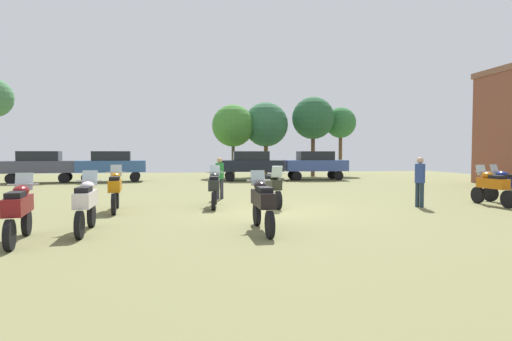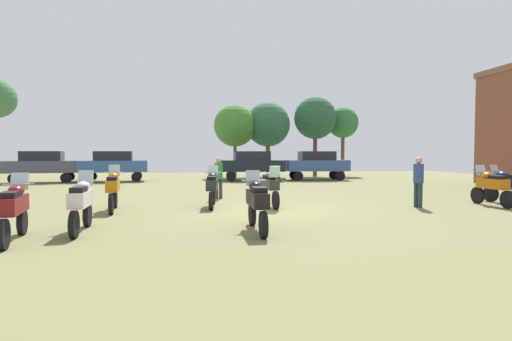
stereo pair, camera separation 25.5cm
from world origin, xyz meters
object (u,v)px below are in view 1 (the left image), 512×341
at_px(motorcycle_1, 272,186).
at_px(motorcycle_8, 19,209).
at_px(motorcycle_10, 492,186).
at_px(tree_3, 233,126).
at_px(motorcycle_2, 509,185).
at_px(car_2, 40,164).
at_px(tree_5, 341,123).
at_px(motorcycle_5, 214,187).
at_px(car_1, 315,163).
at_px(motorcycle_4, 263,202).
at_px(person_1, 220,175).
at_px(motorcycle_7, 86,203).
at_px(car_4, 251,163).
at_px(motorcycle_9, 115,189).
at_px(car_3, 112,164).
at_px(tree_1, 266,125).
at_px(tree_4, 313,118).
at_px(person_2, 420,178).

distance_m(motorcycle_1, motorcycle_8, 8.01).
bearing_deg(motorcycle_10, tree_3, 109.89).
height_order(motorcycle_2, motorcycle_10, motorcycle_10).
xyz_separation_m(car_2, tree_5, (21.89, 5.44, 3.22)).
height_order(motorcycle_5, motorcycle_10, motorcycle_10).
bearing_deg(motorcycle_10, car_1, 96.93).
bearing_deg(car_2, car_1, -98.26).
relative_size(motorcycle_4, person_1, 1.33).
height_order(motorcycle_10, tree_3, tree_3).
distance_m(motorcycle_7, car_4, 18.36).
bearing_deg(motorcycle_2, person_1, 147.59).
height_order(motorcycle_9, tree_3, tree_3).
relative_size(motorcycle_2, tree_3, 0.36).
distance_m(car_2, car_3, 4.30).
height_order(car_4, tree_1, tree_1).
distance_m(motorcycle_5, tree_1, 19.15).
bearing_deg(car_2, motorcycle_2, -131.45).
bearing_deg(motorcycle_8, motorcycle_10, 5.11).
xyz_separation_m(car_1, tree_1, (-2.62, 4.93, 2.99)).
bearing_deg(tree_4, tree_1, -179.07).
relative_size(motorcycle_2, person_2, 1.18).
xyz_separation_m(car_4, person_2, (3.94, -14.23, -0.15)).
height_order(motorcycle_2, motorcycle_7, motorcycle_7).
bearing_deg(motorcycle_1, tree_1, -103.50).
distance_m(car_2, person_1, 15.12).
height_order(motorcycle_7, motorcycle_8, motorcycle_7).
distance_m(tree_3, tree_4, 6.71).
relative_size(motorcycle_1, person_2, 1.28).
bearing_deg(person_2, car_3, 14.32).
bearing_deg(car_2, car_4, -98.61).
height_order(motorcycle_10, tree_5, tree_5).
distance_m(motorcycle_7, tree_4, 25.77).
relative_size(motorcycle_10, tree_5, 0.36).
relative_size(motorcycle_8, car_4, 0.49).
bearing_deg(motorcycle_4, tree_1, 78.43).
xyz_separation_m(motorcycle_4, car_2, (-11.25, 17.76, 0.45)).
distance_m(motorcycle_1, motorcycle_7, 6.56).
relative_size(tree_3, tree_5, 0.99).
relative_size(motorcycle_4, car_1, 0.52).
bearing_deg(motorcycle_8, car_4, 57.36).
bearing_deg(motorcycle_9, motorcycle_5, 2.61).
xyz_separation_m(motorcycle_4, motorcycle_7, (-4.18, 0.49, -0.00)).
bearing_deg(motorcycle_5, motorcycle_9, -165.67).
distance_m(motorcycle_8, car_2, 19.12).
relative_size(motorcycle_2, motorcycle_7, 0.98).
height_order(tree_3, tree_4, tree_4).
distance_m(motorcycle_8, motorcycle_10, 14.79).
relative_size(car_3, person_2, 2.56).
bearing_deg(motorcycle_9, tree_4, 49.89).
bearing_deg(motorcycle_5, tree_4, 68.42).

